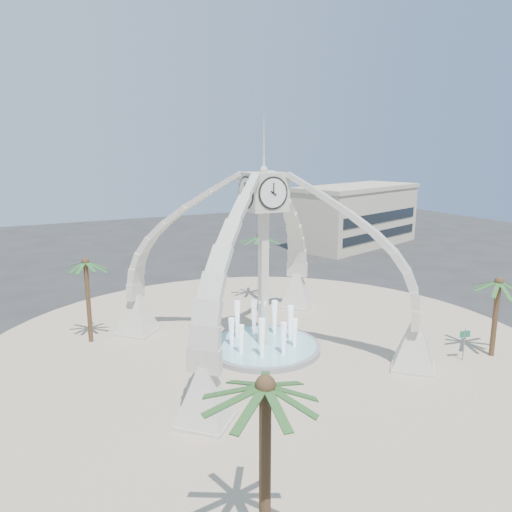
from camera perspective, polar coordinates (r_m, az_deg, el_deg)
name	(u,v)px	position (r m, az deg, el deg)	size (l,w,h in m)	color
ground	(263,350)	(35.50, 0.82, -10.69)	(140.00, 140.00, 0.00)	#282828
plaza	(263,350)	(35.49, 0.82, -10.65)	(40.00, 40.00, 0.06)	tan
clock_tower	(263,260)	(33.50, 0.86, -0.42)	(17.94, 17.94, 16.30)	beige
fountain	(263,346)	(35.39, 0.82, -10.26)	(8.00, 8.00, 3.62)	gray
building_ne	(357,215)	(73.33, 11.44, 4.58)	(21.87, 14.17, 8.60)	#B8A690
palm_east	(499,283)	(36.50, 26.01, -2.74)	(4.22, 4.22, 5.95)	brown
palm_west	(85,263)	(37.05, -18.91, -0.78)	(3.54, 3.54, 6.66)	brown
palm_north	(260,237)	(44.69, 0.45, 2.15)	(4.58, 4.58, 6.80)	brown
palm_south	(265,388)	(16.50, 1.08, -14.88)	(5.52, 5.52, 7.24)	brown
street_sign	(465,338)	(35.88, 22.73, -8.65)	(0.81, 0.23, 2.27)	slate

